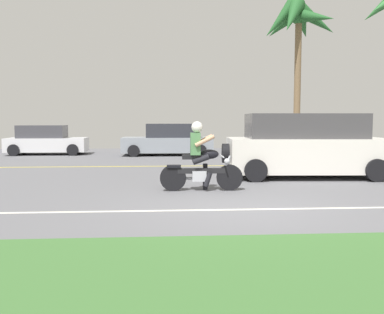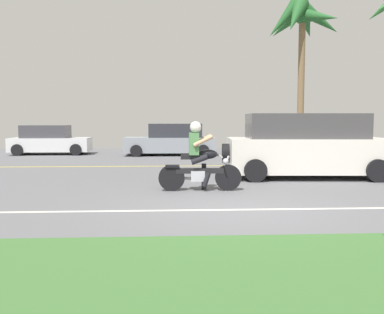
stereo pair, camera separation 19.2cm
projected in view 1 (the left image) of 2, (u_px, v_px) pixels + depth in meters
The scene contains 9 objects.
ground at pixel (220, 186), 11.38m from camera, with size 56.00×30.00×0.04m, color slate.
grass_median at pixel (316, 287), 4.32m from camera, with size 56.00×3.80×0.06m, color #3D6B33.
lane_line_near at pixel (243, 209), 8.22m from camera, with size 50.40×0.12×0.01m, color silver.
lane_line_far at pixel (203, 166), 16.09m from camera, with size 50.40×0.12×0.01m, color yellow.
motorcyclist at pixel (201, 162), 10.37m from camera, with size 2.01×0.66×1.68m.
suv_nearby at pixel (306, 147), 12.80m from camera, with size 4.94×2.34×1.90m.
parked_car_0 at pixel (46, 141), 21.40m from camera, with size 3.87×1.87×1.46m.
parked_car_1 at pixel (169, 140), 21.04m from camera, with size 4.39×2.02×1.54m.
palm_tree_0 at pixel (298, 26), 23.92m from camera, with size 4.49×4.34×8.41m.
Camera 1 is at (-1.53, -8.19, 1.71)m, focal length 40.19 mm.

